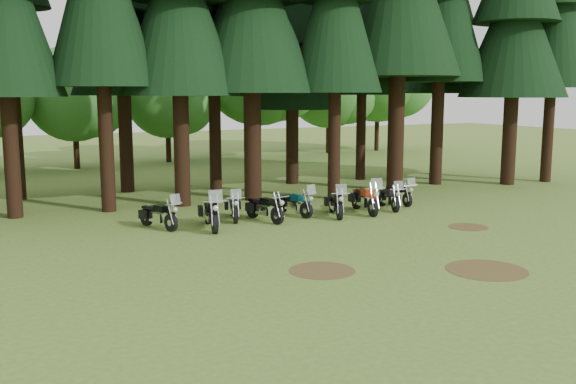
% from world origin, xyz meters
% --- Properties ---
extents(ground, '(120.00, 120.00, 0.00)m').
position_xyz_m(ground, '(0.00, 0.00, 0.00)').
color(ground, '#4B6A28').
rests_on(ground, ground).
extents(pine_back_4, '(4.94, 4.94, 13.78)m').
position_xyz_m(pine_back_4, '(4.04, 13.25, 8.25)').
color(pine_back_4, black).
rests_on(pine_back_4, ground).
extents(pine_back_6, '(4.59, 4.59, 16.58)m').
position_xyz_m(pine_back_6, '(13.36, 12.79, 9.93)').
color(pine_back_6, black).
rests_on(pine_back_6, ground).
extents(decid_3, '(6.12, 5.95, 7.65)m').
position_xyz_m(decid_3, '(-4.71, 25.13, 4.51)').
color(decid_3, black).
rests_on(decid_3, ground).
extents(decid_4, '(5.93, 5.76, 7.41)m').
position_xyz_m(decid_4, '(1.58, 26.32, 4.37)').
color(decid_4, black).
rests_on(decid_4, ground).
extents(decid_5, '(8.45, 8.21, 10.56)m').
position_xyz_m(decid_5, '(8.29, 25.71, 6.23)').
color(decid_5, black).
rests_on(decid_5, ground).
extents(decid_6, '(7.06, 6.86, 8.82)m').
position_xyz_m(decid_6, '(14.85, 27.01, 5.20)').
color(decid_6, black).
rests_on(decid_6, ground).
extents(decid_7, '(8.44, 8.20, 10.55)m').
position_xyz_m(decid_7, '(19.46, 26.83, 6.22)').
color(decid_7, black).
rests_on(decid_7, ground).
extents(dirt_patch_0, '(1.80, 1.80, 0.01)m').
position_xyz_m(dirt_patch_0, '(-3.00, -2.00, 0.01)').
color(dirt_patch_0, '#4C3D1E').
rests_on(dirt_patch_0, ground).
extents(dirt_patch_1, '(1.40, 1.40, 0.01)m').
position_xyz_m(dirt_patch_1, '(4.50, 0.50, 0.01)').
color(dirt_patch_1, '#4C3D1E').
rests_on(dirt_patch_1, ground).
extents(dirt_patch_2, '(2.20, 2.20, 0.01)m').
position_xyz_m(dirt_patch_2, '(1.00, -4.00, 0.01)').
color(dirt_patch_2, '#4C3D1E').
rests_on(dirt_patch_2, ground).
extents(motorcycle_0, '(0.97, 2.09, 1.35)m').
position_xyz_m(motorcycle_0, '(-5.42, 5.33, 0.45)').
color(motorcycle_0, black).
rests_on(motorcycle_0, ground).
extents(motorcycle_1, '(0.83, 2.48, 1.56)m').
position_xyz_m(motorcycle_1, '(-3.77, 4.46, 0.52)').
color(motorcycle_1, black).
rests_on(motorcycle_1, ground).
extents(motorcycle_2, '(0.88, 2.08, 1.33)m').
position_xyz_m(motorcycle_2, '(-2.44, 5.60, 0.44)').
color(motorcycle_2, black).
rests_on(motorcycle_2, ground).
extents(motorcycle_3, '(0.59, 2.15, 0.89)m').
position_xyz_m(motorcycle_3, '(-1.53, 4.82, 0.45)').
color(motorcycle_3, black).
rests_on(motorcycle_3, ground).
extents(motorcycle_4, '(0.78, 2.11, 1.34)m').
position_xyz_m(motorcycle_4, '(-0.06, 5.27, 0.45)').
color(motorcycle_4, black).
rests_on(motorcycle_4, ground).
extents(motorcycle_5, '(1.04, 2.19, 1.41)m').
position_xyz_m(motorcycle_5, '(1.35, 4.43, 0.47)').
color(motorcycle_5, black).
rests_on(motorcycle_5, ground).
extents(motorcycle_6, '(0.77, 2.46, 1.55)m').
position_xyz_m(motorcycle_6, '(2.73, 4.49, 0.52)').
color(motorcycle_6, black).
rests_on(motorcycle_6, ground).
extents(motorcycle_7, '(0.76, 2.07, 1.31)m').
position_xyz_m(motorcycle_7, '(4.08, 4.71, 0.44)').
color(motorcycle_7, black).
rests_on(motorcycle_7, ground).
extents(motorcycle_8, '(0.40, 2.01, 1.26)m').
position_xyz_m(motorcycle_8, '(5.12, 5.47, 0.42)').
color(motorcycle_8, black).
rests_on(motorcycle_8, ground).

